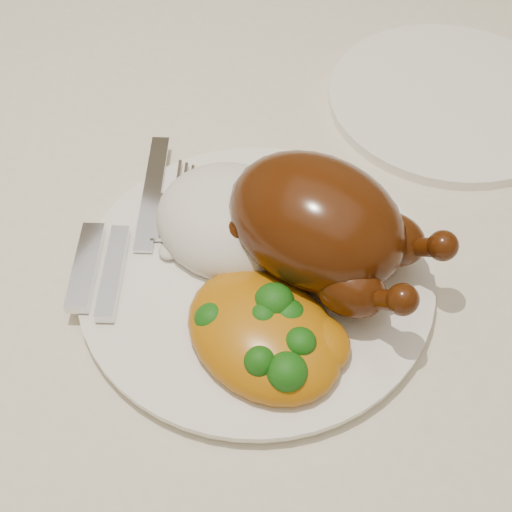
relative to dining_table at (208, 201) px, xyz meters
The scene contains 9 objects.
floor 0.67m from the dining_table, ahead, with size 4.00×4.00×0.00m, color brown.
dining_table is the anchor object (origin of this frame).
tablecloth 0.07m from the dining_table, ahead, with size 1.73×1.03×0.18m.
dinner_plate 0.22m from the dining_table, 45.56° to the right, with size 0.28×0.28×0.01m, color white.
side_plate 0.27m from the dining_table, 36.90° to the left, with size 0.24×0.24×0.01m, color white.
roast_chicken 0.25m from the dining_table, 30.88° to the right, with size 0.18×0.13×0.09m.
rice_mound 0.19m from the dining_table, 48.66° to the right, with size 0.13×0.12×0.07m.
mac_and_cheese 0.28m from the dining_table, 47.38° to the right, with size 0.15×0.13×0.05m.
cutlery 0.20m from the dining_table, 81.78° to the right, with size 0.09×0.20×0.01m.
Camera 1 is at (0.29, -0.43, 1.23)m, focal length 50.00 mm.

